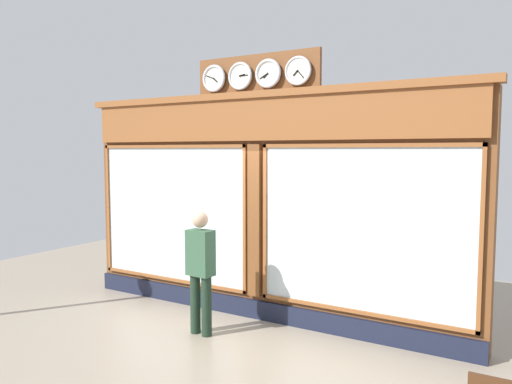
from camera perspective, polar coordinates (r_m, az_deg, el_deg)
name	(u,v)px	position (r m, az deg, el deg)	size (l,w,h in m)	color
shop_facade	(260,204)	(7.33, 0.50, -1.42)	(6.48, 0.42, 3.88)	brown
pedestrian	(200,267)	(6.75, -6.47, -8.68)	(0.37, 0.24, 1.69)	#1C2F21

